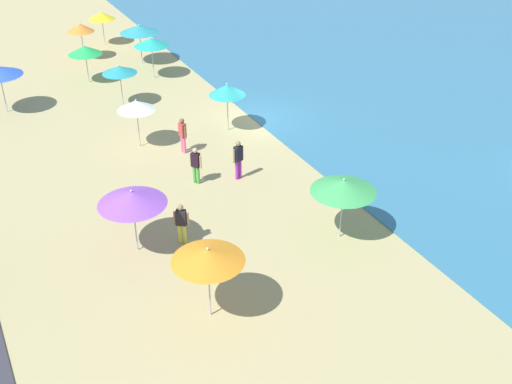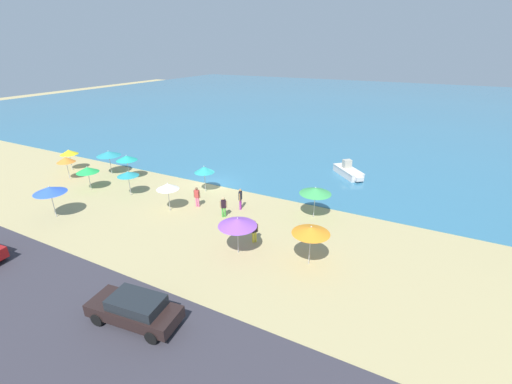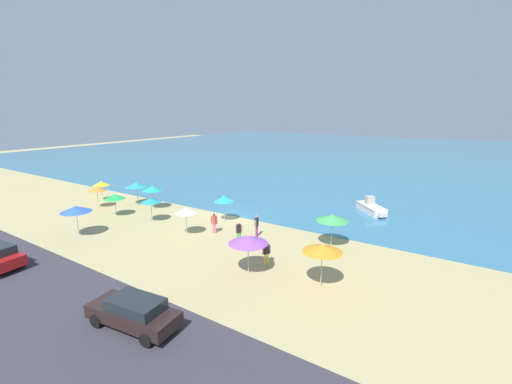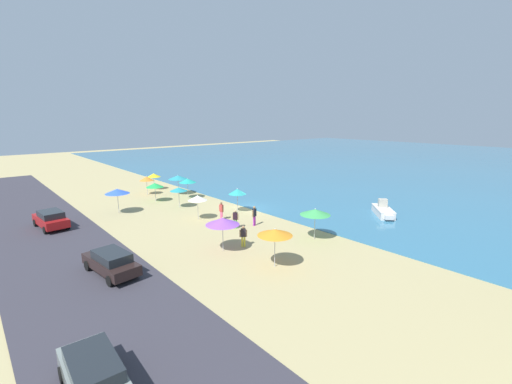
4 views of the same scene
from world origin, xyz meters
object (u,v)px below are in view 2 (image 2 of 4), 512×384
Objects in this scene: beach_umbrella_0 at (204,170)px; beach_umbrella_2 at (87,170)px; bather_3 at (197,196)px; parked_car_1 at (135,309)px; beach_umbrella_1 at (50,190)px; beach_umbrella_10 at (168,186)px; beach_umbrella_11 at (66,160)px; bather_1 at (254,230)px; beach_umbrella_6 at (311,230)px; beach_umbrella_9 at (127,158)px; bather_2 at (224,206)px; beach_umbrella_8 at (109,154)px; beach_umbrella_5 at (128,174)px; beach_umbrella_4 at (315,191)px; beach_umbrella_7 at (69,152)px; bather_0 at (240,198)px; beach_umbrella_3 at (237,222)px; skiff_nearshore at (348,171)px.

beach_umbrella_2 is at bearing -155.23° from beach_umbrella_0.
bather_3 is 0.37× the size of parked_car_1.
beach_umbrella_1 is 8.63m from beach_umbrella_10.
bather_1 is at bearing -5.14° from beach_umbrella_11.
beach_umbrella_9 is (-20.61, 5.49, -0.18)m from beach_umbrella_6.
bather_2 is at bearing 0.69° from beach_umbrella_11.
beach_umbrella_9 is (-1.19, 8.59, -0.12)m from beach_umbrella_1.
parked_car_1 is (17.61, -14.02, -1.34)m from beach_umbrella_8.
beach_umbrella_9 is at bearing 29.14° from beach_umbrella_11.
beach_umbrella_1 reaches higher than bather_2.
beach_umbrella_0 is 6.54m from beach_umbrella_5.
beach_umbrella_6 is at bearing -74.05° from beach_umbrella_4.
beach_umbrella_7 is 24.31m from bather_1.
beach_umbrella_11 is 1.32× the size of bather_0.
beach_umbrella_3 is at bearing -111.03° from beach_umbrella_4.
beach_umbrella_0 is at bearing 34.57° from beach_umbrella_5.
bather_2 is at bearing -5.04° from beach_umbrella_7.
bather_2 reaches higher than parked_car_1.
bather_1 is (7.95, -5.61, -1.20)m from beach_umbrella_0.
beach_umbrella_11 is at bearing -150.86° from beach_umbrella_9.
beach_umbrella_11 is at bearing 174.14° from beach_umbrella_6.
beach_umbrella_3 reaches higher than beach_umbrella_5.
beach_umbrella_8 is at bearing 113.82° from beach_umbrella_1.
beach_umbrella_10 is (-12.35, 1.84, -0.26)m from beach_umbrella_6.
beach_umbrella_1 is at bearing -166.08° from bather_1.
bather_1 is (16.52, -4.80, -1.24)m from beach_umbrella_9.
beach_umbrella_4 is 1.02× the size of beach_umbrella_9.
skiff_nearshore is (5.88, 11.62, -0.51)m from bather_0.
beach_umbrella_2 is 0.59× the size of skiff_nearshore.
beach_umbrella_2 reaches higher than skiff_nearshore.
beach_umbrella_11 is at bearing -171.93° from beach_umbrella_4.
beach_umbrella_9 is (-16.21, 6.42, -0.06)m from beach_umbrella_3.
bather_0 is 1.83m from bather_2.
bather_2 is at bearing 132.53° from beach_umbrella_3.
beach_umbrella_1 reaches higher than bather_3.
beach_umbrella_11 reaches higher than parked_car_1.
beach_umbrella_10 is 5.77m from bather_0.
bather_3 is at bearing 8.22° from beach_umbrella_2.
beach_umbrella_6 reaches higher than beach_umbrella_4.
beach_umbrella_10 is at bearing -126.90° from skiff_nearshore.
beach_umbrella_8 is 1.05× the size of beach_umbrella_11.
parked_car_1 is (11.73, -10.95, -1.17)m from beach_umbrella_5.
beach_umbrella_1 is 8.68m from beach_umbrella_9.
beach_umbrella_0 is 14.17m from beach_umbrella_11.
bather_3 is at bearing -66.62° from beach_umbrella_0.
bather_0 is 13.04m from skiff_nearshore.
beach_umbrella_10 is at bearing -8.50° from beach_umbrella_5.
bather_0 is at bearing -3.77° from beach_umbrella_8.
beach_umbrella_3 is 1.41× the size of bather_0.
bather_1 is at bearing -99.34° from skiff_nearshore.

